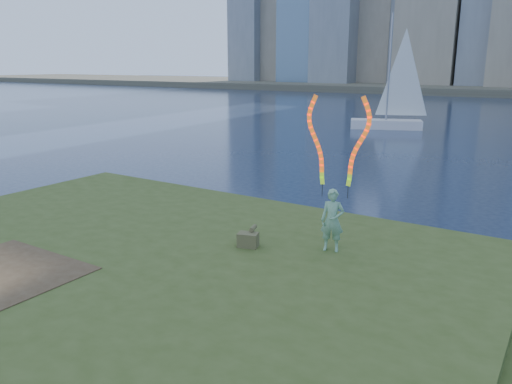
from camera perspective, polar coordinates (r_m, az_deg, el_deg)
The scene contains 5 objects.
ground at distance 12.14m, azimuth -8.82°, elevation -10.05°, with size 320.00×320.00×0.00m, color #18253E.
grassy_knoll at distance 10.57m, azimuth -17.32°, elevation -12.42°, with size 20.00×18.00×0.80m.
woman_with_ribbons at distance 11.38m, azimuth 8.92°, elevation 0.30°, with size 1.91×0.63×3.86m.
canvas_bag at distance 11.83m, azimuth -0.87°, elevation -5.39°, with size 0.54×0.61×0.45m.
sailboat at distance 40.97m, azimuth 15.13°, elevation 9.07°, with size 5.70×3.60×8.74m.
Camera 1 is at (7.44, -8.18, 5.00)m, focal length 35.00 mm.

